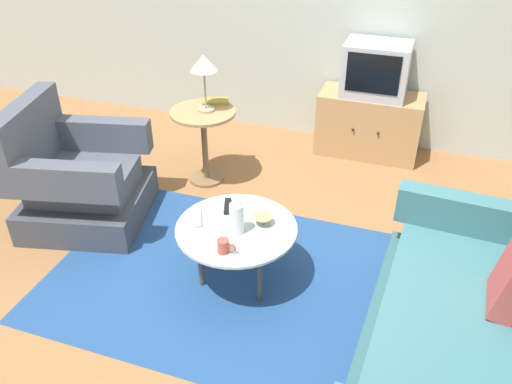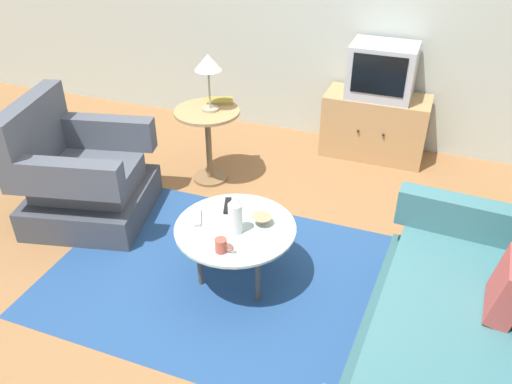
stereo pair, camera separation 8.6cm
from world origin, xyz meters
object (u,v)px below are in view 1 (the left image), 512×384
(couch, at_px, (464,341))
(table_lamp, at_px, (204,66))
(tv_remote_silver, at_px, (198,219))
(side_table, at_px, (204,131))
(bowl, at_px, (263,220))
(armchair, at_px, (77,181))
(book, at_px, (215,101))
(television, at_px, (376,69))
(vase, at_px, (237,215))
(mug, at_px, (224,246))
(tv_stand, at_px, (369,124))
(coffee_table, at_px, (237,232))
(tv_remote_dark, at_px, (227,206))

(couch, xyz_separation_m, table_lamp, (-2.05, 1.51, 0.72))
(couch, relative_size, tv_remote_silver, 10.33)
(side_table, xyz_separation_m, bowl, (0.86, -1.04, -0.01))
(armchair, height_order, couch, armchair)
(armchair, distance_m, book, 1.29)
(television, xyz_separation_m, table_lamp, (-1.22, -0.94, 0.20))
(vase, height_order, mug, vase)
(side_table, distance_m, tv_stand, 1.58)
(television, height_order, vase, television)
(television, xyz_separation_m, tv_remote_silver, (-0.79, -2.09, -0.38))
(coffee_table, bearing_deg, tv_remote_silver, -179.00)
(table_lamp, height_order, tv_remote_silver, table_lamp)
(side_table, xyz_separation_m, mug, (0.73, -1.37, 0.01))
(armchair, relative_size, mug, 8.78)
(armchair, bearing_deg, table_lamp, 126.85)
(table_lamp, distance_m, vase, 1.45)
(armchair, bearing_deg, side_table, 127.32)
(couch, xyz_separation_m, coffee_table, (-1.37, 0.37, 0.09))
(tv_remote_silver, bearing_deg, television, -45.91)
(armchair, xyz_separation_m, vase, (1.42, -0.34, 0.24))
(tv_stand, relative_size, bowl, 7.48)
(couch, xyz_separation_m, bowl, (-1.22, 0.46, 0.16))
(coffee_table, height_order, table_lamp, table_lamp)
(bowl, distance_m, tv_remote_silver, 0.41)
(couch, xyz_separation_m, book, (-2.05, 1.68, 0.36))
(vase, bearing_deg, television, 76.53)
(side_table, relative_size, book, 2.54)
(coffee_table, bearing_deg, tv_remote_dark, 125.48)
(vase, bearing_deg, book, 117.31)
(side_table, bearing_deg, bowl, -50.46)
(armchair, bearing_deg, couch, 63.35)
(tv_stand, distance_m, tv_remote_dark, 2.01)
(television, relative_size, table_lamp, 1.22)
(side_table, distance_m, bowl, 1.34)
(coffee_table, relative_size, vase, 2.88)
(vase, xyz_separation_m, tv_remote_dark, (-0.15, 0.23, -0.12))
(armchair, relative_size, side_table, 1.58)
(television, height_order, table_lamp, table_lamp)
(coffee_table, distance_m, bowl, 0.18)
(coffee_table, xyz_separation_m, bowl, (0.14, 0.09, 0.07))
(coffee_table, height_order, book, book)
(side_table, bearing_deg, book, 80.11)
(mug, bearing_deg, television, 77.63)
(side_table, bearing_deg, coffee_table, -57.63)
(couch, bearing_deg, armchair, 79.97)
(side_table, height_order, tv_remote_dark, side_table)
(side_table, xyz_separation_m, tv_stand, (1.24, 0.96, -0.18))
(coffee_table, height_order, tv_remote_silver, tv_remote_silver)
(television, bearing_deg, book, -147.43)
(mug, xyz_separation_m, tv_remote_silver, (-0.28, 0.25, -0.03))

